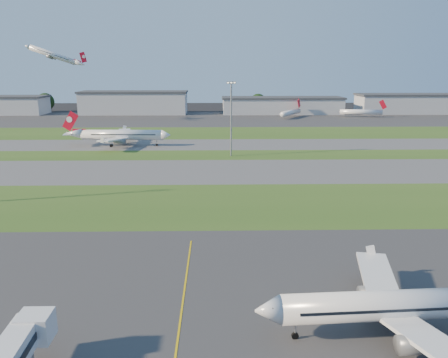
{
  "coord_description": "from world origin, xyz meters",
  "views": [
    {
      "loc": [
        9.41,
        -43.39,
        30.29
      ],
      "look_at": [
        11.29,
        47.8,
        7.0
      ],
      "focal_mm": 35.0,
      "sensor_mm": 36.0,
      "label": 1
    }
  ],
  "objects_px": {
    "airliner_taxiing": "(121,135)",
    "mini_jet_far": "(361,112)",
    "airliner_parked": "(400,306)",
    "light_mast_centre": "(231,114)",
    "mini_jet_near": "(291,112)"
  },
  "relations": [
    {
      "from": "airliner_parked",
      "to": "airliner_taxiing",
      "type": "relative_size",
      "value": 0.86
    },
    {
      "from": "airliner_parked",
      "to": "mini_jet_near",
      "type": "distance_m",
      "value": 230.01
    },
    {
      "from": "airliner_taxiing",
      "to": "mini_jet_near",
      "type": "distance_m",
      "value": 131.26
    },
    {
      "from": "mini_jet_near",
      "to": "mini_jet_far",
      "type": "relative_size",
      "value": 0.88
    },
    {
      "from": "airliner_parked",
      "to": "light_mast_centre",
      "type": "xyz_separation_m",
      "value": [
        -15.64,
        106.79,
        11.09
      ]
    },
    {
      "from": "airliner_taxiing",
      "to": "mini_jet_far",
      "type": "relative_size",
      "value": 1.39
    },
    {
      "from": "airliner_taxiing",
      "to": "light_mast_centre",
      "type": "distance_m",
      "value": 49.26
    },
    {
      "from": "airliner_parked",
      "to": "mini_jet_near",
      "type": "height_order",
      "value": "airliner_parked"
    },
    {
      "from": "mini_jet_near",
      "to": "light_mast_centre",
      "type": "bearing_deg",
      "value": -166.59
    },
    {
      "from": "airliner_parked",
      "to": "mini_jet_near",
      "type": "relative_size",
      "value": 1.35
    },
    {
      "from": "mini_jet_near",
      "to": "airliner_parked",
      "type": "bearing_deg",
      "value": -154.16
    },
    {
      "from": "airliner_taxiing",
      "to": "light_mast_centre",
      "type": "bearing_deg",
      "value": 156.07
    },
    {
      "from": "airliner_parked",
      "to": "light_mast_centre",
      "type": "height_order",
      "value": "light_mast_centre"
    },
    {
      "from": "airliner_taxiing",
      "to": "mini_jet_far",
      "type": "xyz_separation_m",
      "value": [
        129.91,
        102.41,
        -1.06
      ]
    },
    {
      "from": "airliner_parked",
      "to": "mini_jet_far",
      "type": "bearing_deg",
      "value": 69.64
    }
  ]
}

